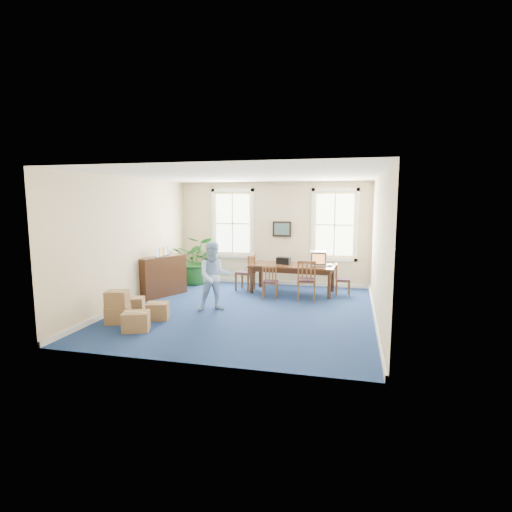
% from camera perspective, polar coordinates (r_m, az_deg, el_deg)
% --- Properties ---
extents(floor, '(6.50, 6.50, 0.00)m').
position_cam_1_polar(floor, '(9.68, -1.42, -7.81)').
color(floor, navy).
rests_on(floor, ground).
extents(ceiling, '(6.50, 6.50, 0.00)m').
position_cam_1_polar(ceiling, '(9.33, -1.49, 11.46)').
color(ceiling, white).
rests_on(ceiling, ground).
extents(wall_back, '(6.50, 0.00, 6.50)m').
position_cam_1_polar(wall_back, '(12.52, 2.41, 3.22)').
color(wall_back, beige).
rests_on(wall_back, ground).
extents(wall_front, '(6.50, 0.00, 6.50)m').
position_cam_1_polar(wall_front, '(6.32, -9.12, -1.48)').
color(wall_front, beige).
rests_on(wall_front, ground).
extents(wall_left, '(0.00, 6.50, 6.50)m').
position_cam_1_polar(wall_left, '(10.55, -17.40, 1.99)').
color(wall_left, beige).
rests_on(wall_left, ground).
extents(wall_right, '(0.00, 6.50, 6.50)m').
position_cam_1_polar(wall_right, '(9.07, 17.17, 1.09)').
color(wall_right, beige).
rests_on(wall_right, ground).
extents(baseboard_back, '(6.00, 0.04, 0.12)m').
position_cam_1_polar(baseboard_back, '(12.71, 2.34, -3.73)').
color(baseboard_back, white).
rests_on(baseboard_back, ground).
extents(baseboard_left, '(0.04, 6.50, 0.12)m').
position_cam_1_polar(baseboard_left, '(10.79, -16.93, -6.17)').
color(baseboard_left, white).
rests_on(baseboard_left, ground).
extents(baseboard_right, '(0.04, 6.50, 0.12)m').
position_cam_1_polar(baseboard_right, '(9.37, 16.60, -8.29)').
color(baseboard_right, white).
rests_on(baseboard_right, ground).
extents(window_left, '(1.40, 0.12, 2.20)m').
position_cam_1_polar(window_left, '(12.80, -3.34, 4.66)').
color(window_left, white).
rests_on(window_left, ground).
extents(window_right, '(1.40, 0.12, 2.20)m').
position_cam_1_polar(window_right, '(12.26, 11.17, 4.38)').
color(window_right, white).
rests_on(window_right, ground).
extents(wall_picture, '(0.58, 0.06, 0.48)m').
position_cam_1_polar(wall_picture, '(12.41, 3.73, 3.86)').
color(wall_picture, black).
rests_on(wall_picture, ground).
extents(conference_table, '(2.45, 1.22, 0.81)m').
position_cam_1_polar(conference_table, '(11.50, 5.24, -3.23)').
color(conference_table, '#3E2212').
rests_on(conference_table, ground).
extents(crt_tv, '(0.50, 0.54, 0.40)m').
position_cam_1_polar(crt_tv, '(11.38, 8.84, -0.32)').
color(crt_tv, '#B7B7BC').
rests_on(crt_tv, conference_table).
extents(game_console, '(0.18, 0.21, 0.05)m').
position_cam_1_polar(game_console, '(11.33, 10.44, -1.28)').
color(game_console, white).
rests_on(game_console, conference_table).
extents(equipment_bag, '(0.42, 0.31, 0.20)m').
position_cam_1_polar(equipment_bag, '(11.51, 3.98, -0.66)').
color(equipment_bag, black).
rests_on(equipment_bag, conference_table).
extents(chair_near_left, '(0.43, 0.43, 0.91)m').
position_cam_1_polar(chair_near_left, '(10.79, 2.04, -3.69)').
color(chair_near_left, brown).
rests_on(chair_near_left, ground).
extents(chair_near_right, '(0.54, 0.54, 1.09)m').
position_cam_1_polar(chair_near_right, '(10.62, 7.22, -3.43)').
color(chair_near_right, brown).
rests_on(chair_near_right, ground).
extents(chair_end_left, '(0.56, 0.56, 1.05)m').
position_cam_1_polar(chair_end_left, '(11.76, -1.57, -2.36)').
color(chair_end_left, brown).
rests_on(chair_end_left, ground).
extents(chair_end_right, '(0.43, 0.43, 0.89)m').
position_cam_1_polar(chair_end_right, '(11.38, 12.30, -3.31)').
color(chair_end_right, brown).
rests_on(chair_end_right, ground).
extents(man, '(1.00, 0.92, 1.66)m').
position_cam_1_polar(man, '(9.58, -5.98, -2.90)').
color(man, '#9CC1ED').
rests_on(man, ground).
extents(credenza, '(0.96, 1.45, 1.11)m').
position_cam_1_polar(credenza, '(11.34, -13.21, -2.80)').
color(credenza, '#3E2212').
rests_on(credenza, ground).
extents(brochure_rack, '(0.36, 0.60, 0.27)m').
position_cam_1_polar(brochure_rack, '(11.23, -13.23, 0.66)').
color(brochure_rack, '#99999E').
rests_on(brochure_rack, credenza).
extents(potted_plant, '(1.55, 1.41, 1.52)m').
position_cam_1_polar(potted_plant, '(12.72, -8.49, -0.60)').
color(potted_plant, '#19541C').
rests_on(potted_plant, ground).
extents(cardboard_boxes, '(1.64, 1.64, 0.75)m').
position_cam_1_polar(cardboard_boxes, '(9.11, -17.88, -6.76)').
color(cardboard_boxes, olive).
rests_on(cardboard_boxes, ground).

